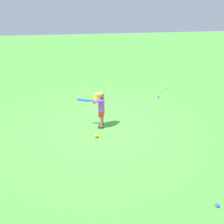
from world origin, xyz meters
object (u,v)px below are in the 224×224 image
play_ball_far_right (96,136)px  play_ball_behind_batter (166,88)px  play_ball_by_bucket (158,97)px  play_ball_far_left (217,205)px  toy_bucket (96,96)px  child_batter (100,106)px

play_ball_far_right → play_ball_behind_batter: bearing=134.3°
play_ball_far_right → play_ball_behind_batter: 4.47m
play_ball_by_bucket → play_ball_behind_batter: (-0.83, 0.63, -0.00)m
play_ball_far_left → toy_bucket: size_ratio=0.35×
toy_bucket → play_ball_behind_batter: bearing=100.4°
play_ball_far_right → play_ball_far_left: play_ball_far_right is taller
play_ball_by_bucket → play_ball_behind_batter: bearing=142.7°
child_batter → play_ball_by_bucket: size_ratio=13.86×
play_ball_behind_batter → child_batter: bearing=-49.4°
play_ball_behind_batter → toy_bucket: toy_bucket is taller
play_ball_by_bucket → toy_bucket: bearing=-97.2°
play_ball_far_left → play_ball_behind_batter: bearing=167.2°
play_ball_behind_batter → toy_bucket: bearing=-79.6°
child_batter → play_ball_by_bucket: (-1.75, 2.38, -0.61)m
child_batter → play_ball_far_right: 0.83m
play_ball_far_right → play_ball_behind_batter: (-3.12, 3.19, -0.01)m
child_batter → play_ball_behind_batter: bearing=130.6°
play_ball_by_bucket → play_ball_behind_batter: 1.04m
toy_bucket → play_ball_far_left: bearing=18.1°
child_batter → play_ball_far_right: child_batter is taller
play_ball_by_bucket → play_ball_far_left: (4.79, -0.65, -0.00)m
child_batter → play_ball_far_right: (0.54, -0.18, -0.60)m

